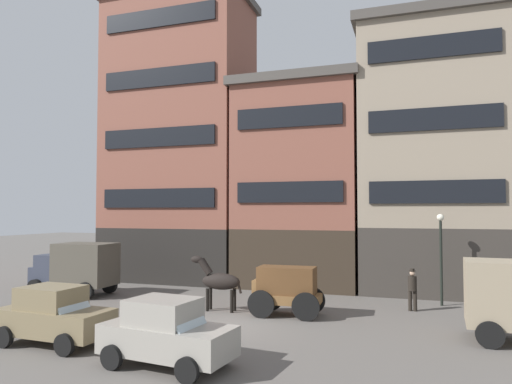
# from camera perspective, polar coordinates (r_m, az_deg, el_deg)

# --- Properties ---
(ground_plane) EXTENTS (120.00, 120.00, 0.00)m
(ground_plane) POSITION_cam_1_polar(r_m,az_deg,el_deg) (17.97, -4.27, -16.02)
(ground_plane) COLOR #605B56
(building_far_left) EXTENTS (9.06, 5.84, 17.92)m
(building_far_left) POSITION_cam_1_polar(r_m,az_deg,el_deg) (30.16, -9.33, 6.73)
(building_far_left) COLOR black
(building_far_left) RESTS_ON ground_plane
(building_center_left) EXTENTS (7.30, 5.84, 11.74)m
(building_center_left) POSITION_cam_1_polar(r_m,az_deg,el_deg) (27.09, 5.46, 1.17)
(building_center_left) COLOR #33281E
(building_center_left) RESTS_ON ground_plane
(building_center_right) EXTENTS (7.74, 5.84, 14.45)m
(building_center_right) POSITION_cam_1_polar(r_m,az_deg,el_deg) (26.54, 20.76, 4.33)
(building_center_right) COLOR #38332D
(building_center_right) RESTS_ON ground_plane
(cargo_wagon) EXTENTS (2.94, 1.58, 1.98)m
(cargo_wagon) POSITION_cam_1_polar(r_m,az_deg,el_deg) (19.26, 3.68, -11.62)
(cargo_wagon) COLOR brown
(cargo_wagon) RESTS_ON ground_plane
(draft_horse) EXTENTS (2.35, 0.65, 2.30)m
(draft_horse) POSITION_cam_1_polar(r_m,az_deg,el_deg) (20.18, -4.60, -10.84)
(draft_horse) COLOR black
(draft_horse) RESTS_ON ground_plane
(delivery_truck_near) EXTENTS (4.37, 2.17, 2.62)m
(delivery_truck_near) POSITION_cam_1_polar(r_m,az_deg,el_deg) (25.54, -21.27, -8.55)
(delivery_truck_near) COLOR #333847
(delivery_truck_near) RESTS_ON ground_plane
(sedan_dark) EXTENTS (3.86, 2.21, 1.83)m
(sedan_dark) POSITION_cam_1_polar(r_m,az_deg,el_deg) (13.47, -10.96, -16.63)
(sedan_dark) COLOR gray
(sedan_dark) RESTS_ON ground_plane
(sedan_light) EXTENTS (3.77, 1.99, 1.83)m
(sedan_light) POSITION_cam_1_polar(r_m,az_deg,el_deg) (16.61, -23.61, -13.74)
(sedan_light) COLOR #7A6B4C
(sedan_light) RESTS_ON ground_plane
(pedestrian_officer) EXTENTS (0.38, 0.38, 1.79)m
(pedestrian_officer) POSITION_cam_1_polar(r_m,az_deg,el_deg) (21.20, 18.70, -11.10)
(pedestrian_officer) COLOR black
(pedestrian_officer) RESTS_ON ground_plane
(streetlamp_curbside) EXTENTS (0.32, 0.32, 4.12)m
(streetlamp_curbside) POSITION_cam_1_polar(r_m,az_deg,el_deg) (22.63, 21.79, -6.19)
(streetlamp_curbside) COLOR black
(streetlamp_curbside) RESTS_ON ground_plane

